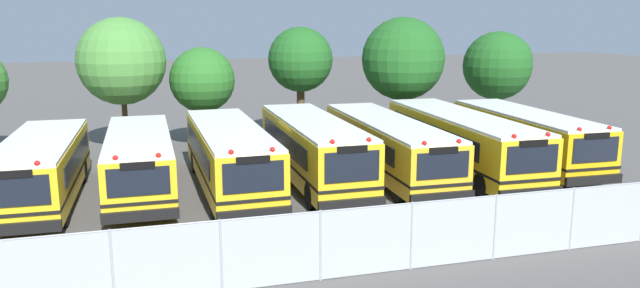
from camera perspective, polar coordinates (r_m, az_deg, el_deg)
The scene contains 14 objects.
ground_plane at distance 26.06m, azimuth -0.82°, elevation -3.50°, with size 160.00×160.00×0.00m, color #514F4C.
school_bus_0 at distance 25.02m, azimuth -24.47°, elevation -2.01°, with size 2.71×9.28×2.57m.
school_bus_1 at distance 25.04m, azimuth -16.44°, elevation -1.46°, with size 2.52×9.39×2.54m.
school_bus_2 at distance 24.83m, azimuth -8.38°, elevation -1.02°, with size 2.65×10.29×2.69m.
school_bus_3 at distance 25.59m, azimuth -0.63°, elevation -0.39°, with size 2.48×10.11×2.80m.
school_bus_4 at distance 27.04m, azimuth 6.25°, elevation -0.03°, with size 2.70×11.15×2.58m.
school_bus_5 at distance 28.16m, azimuth 12.91°, elevation 0.36°, with size 2.84×11.27×2.73m.
school_bus_6 at distance 30.17m, azimuth 18.56°, elevation 0.70°, with size 2.81×9.85×2.65m.
tree_1 at distance 32.90m, azimuth -18.09°, elevation 7.22°, with size 4.43×4.43×6.87m.
tree_2 at distance 32.79m, azimuth -10.98°, elevation 5.90°, with size 3.41×3.41×5.33m.
tree_3 at distance 34.60m, azimuth -1.87°, elevation 7.82°, with size 3.63×3.63×6.34m.
tree_4 at distance 35.32m, azimuth 7.93°, elevation 7.82°, with size 4.68×4.68×6.88m.
tree_5 at distance 39.74m, azimuth 16.39°, elevation 7.12°, with size 4.22×4.22×6.01m.
chainlink_fence at distance 17.10m, azimuth 8.50°, elevation -8.35°, with size 25.97×0.07×1.94m.
Camera 1 is at (-6.66, -24.25, 6.83)m, focal length 34.41 mm.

